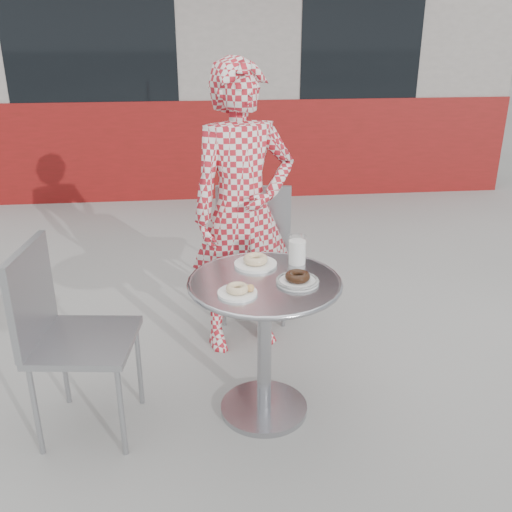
{
  "coord_description": "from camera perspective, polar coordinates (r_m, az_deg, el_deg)",
  "views": [
    {
      "loc": [
        -0.26,
        -2.19,
        1.71
      ],
      "look_at": [
        -0.01,
        0.14,
        0.75
      ],
      "focal_mm": 40.0,
      "sensor_mm": 36.0,
      "label": 1
    }
  ],
  "objects": [
    {
      "name": "plate_near",
      "position": [
        2.34,
        -1.8,
        -3.47
      ],
      "size": [
        0.16,
        0.16,
        0.04
      ],
      "rotation": [
        0.0,
        0.0,
        -0.43
      ],
      "color": "white",
      "rests_on": "bistro_table"
    },
    {
      "name": "bistro_table",
      "position": [
        2.54,
        0.86,
        -5.86
      ],
      "size": [
        0.68,
        0.68,
        0.68
      ],
      "rotation": [
        0.0,
        0.0,
        0.01
      ],
      "color": "#B3B3B8",
      "rests_on": "ground"
    },
    {
      "name": "seated_person",
      "position": [
        3.03,
        -1.34,
        4.43
      ],
      "size": [
        0.65,
        0.51,
        1.57
      ],
      "primitive_type": "imported",
      "rotation": [
        0.0,
        0.0,
        0.27
      ],
      "color": "#AC1A25",
      "rests_on": "ground"
    },
    {
      "name": "storefront",
      "position": [
        7.76,
        -4.47,
        20.6
      ],
      "size": [
        6.02,
        4.55,
        3.0
      ],
      "color": "gray",
      "rests_on": "ground"
    },
    {
      "name": "ground",
      "position": [
        2.8,
        0.6,
        -15.48
      ],
      "size": [
        60.0,
        60.0,
        0.0
      ],
      "primitive_type": "plane",
      "color": "#A19E99",
      "rests_on": "ground"
    },
    {
      "name": "plate_far",
      "position": [
        2.6,
        -0.05,
        -0.58
      ],
      "size": [
        0.2,
        0.2,
        0.05
      ],
      "rotation": [
        0.0,
        0.0,
        -0.14
      ],
      "color": "white",
      "rests_on": "bistro_table"
    },
    {
      "name": "milk_cup",
      "position": [
        2.62,
        4.14,
        0.52
      ],
      "size": [
        0.08,
        0.08,
        0.13
      ],
      "rotation": [
        0.0,
        0.0,
        -0.05
      ],
      "color": "white",
      "rests_on": "bistro_table"
    },
    {
      "name": "chair_far",
      "position": [
        3.53,
        -0.16,
        -1.78
      ],
      "size": [
        0.47,
        0.47,
        0.88
      ],
      "rotation": [
        0.0,
        0.0,
        3.01
      ],
      "color": "#999BA0",
      "rests_on": "ground"
    },
    {
      "name": "plate_checker",
      "position": [
        2.44,
        4.17,
        -2.36
      ],
      "size": [
        0.19,
        0.19,
        0.05
      ],
      "rotation": [
        0.0,
        0.0,
        -0.07
      ],
      "color": "white",
      "rests_on": "bistro_table"
    },
    {
      "name": "chair_left",
      "position": [
        2.67,
        -16.61,
        -11.44
      ],
      "size": [
        0.47,
        0.46,
        0.88
      ],
      "rotation": [
        0.0,
        0.0,
        1.45
      ],
      "color": "#999BA0",
      "rests_on": "ground"
    }
  ]
}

